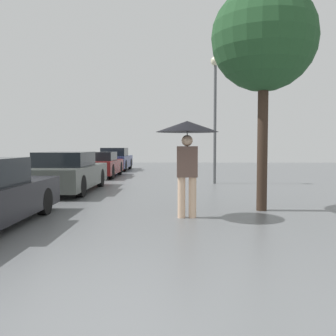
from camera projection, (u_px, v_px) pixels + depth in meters
The scene contains 7 objects.
ground_plane at pixel (145, 326), 3.00m from camera, with size 60.00×60.00×0.00m, color slate.
pedestrian at pixel (187, 138), 7.44m from camera, with size 1.25×1.25×1.94m.
parked_car_second at pixel (67, 173), 11.86m from camera, with size 1.71×4.49×1.26m.
parked_car_third at pixel (99, 165), 17.55m from camera, with size 1.74×4.04×1.18m.
parked_car_farthest at pixel (115, 160), 22.45m from camera, with size 1.64×4.14×1.34m.
tree at pixel (264, 39), 8.17m from camera, with size 2.31×2.31×4.95m.
street_lamp at pixel (215, 96), 14.25m from camera, with size 0.35×0.35×4.84m.
Camera 1 is at (0.23, -2.92, 1.44)m, focal length 40.00 mm.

